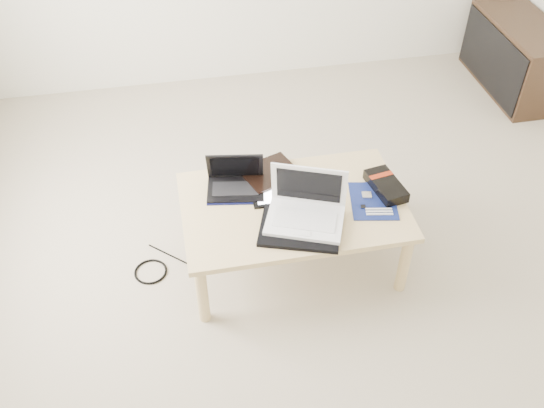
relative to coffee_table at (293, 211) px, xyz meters
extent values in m
plane|color=#AEA18D|center=(0.19, -0.07, -0.35)|extent=(4.00, 4.00, 0.00)
cube|color=tan|center=(0.00, 0.00, 0.03)|extent=(1.10, 0.70, 0.03)
cylinder|color=tan|center=(-0.50, -0.30, -0.17)|extent=(0.06, 0.06, 0.37)
cylinder|color=tan|center=(0.50, -0.30, -0.17)|extent=(0.06, 0.06, 0.37)
cylinder|color=tan|center=(-0.50, 0.30, -0.17)|extent=(0.06, 0.06, 0.37)
cylinder|color=tan|center=(0.50, 0.30, -0.17)|extent=(0.06, 0.06, 0.37)
cube|color=#3D2819|center=(1.97, 1.38, -0.10)|extent=(0.40, 0.90, 0.50)
cube|color=black|center=(1.77, 1.38, -0.10)|extent=(0.02, 0.86, 0.44)
cube|color=black|center=(-0.07, 0.24, 0.06)|extent=(0.33, 0.31, 0.03)
cube|color=black|center=(-0.26, 0.15, 0.06)|extent=(0.31, 0.24, 0.02)
cube|color=black|center=(-0.27, 0.15, 0.07)|extent=(0.25, 0.14, 0.00)
cube|color=black|center=(-0.28, 0.08, 0.07)|extent=(0.07, 0.04, 0.00)
cube|color=black|center=(-0.25, 0.22, 0.16)|extent=(0.29, 0.11, 0.18)
cube|color=black|center=(-0.25, 0.21, 0.15)|extent=(0.25, 0.09, 0.15)
cube|color=#0B0F41|center=(-0.28, 0.05, 0.05)|extent=(0.28, 0.06, 0.01)
cube|color=black|center=(-0.08, 0.08, 0.05)|extent=(0.23, 0.18, 0.01)
cube|color=white|center=(-0.08, 0.08, 0.06)|extent=(0.18, 0.14, 0.00)
cube|color=#B7B6BB|center=(0.11, 0.08, 0.06)|extent=(0.08, 0.24, 0.02)
cube|color=#A5A5AA|center=(0.11, 0.08, 0.07)|extent=(0.06, 0.19, 0.00)
cube|color=black|center=(-0.01, -0.18, 0.06)|extent=(0.44, 0.38, 0.02)
cube|color=white|center=(0.02, -0.15, 0.08)|extent=(0.43, 0.36, 0.02)
cube|color=white|center=(0.02, -0.16, 0.09)|extent=(0.32, 0.24, 0.00)
cube|color=white|center=(-0.01, -0.24, 0.09)|extent=(0.09, 0.06, 0.00)
cube|color=white|center=(0.06, -0.05, 0.21)|extent=(0.35, 0.17, 0.24)
cube|color=black|center=(0.06, -0.06, 0.21)|extent=(0.30, 0.14, 0.19)
cube|color=#0B104A|center=(0.39, -0.06, 0.05)|extent=(0.27, 0.31, 0.01)
cube|color=#B7B6BB|center=(0.37, -0.01, 0.06)|extent=(0.05, 0.05, 0.01)
cube|color=gold|center=(0.47, 0.01, 0.06)|extent=(0.09, 0.03, 0.01)
cube|color=gold|center=(0.47, 0.00, 0.06)|extent=(0.09, 0.03, 0.01)
cube|color=silver|center=(0.40, -0.12, 0.06)|extent=(0.13, 0.03, 0.01)
cube|color=silver|center=(0.40, -0.14, 0.06)|extent=(0.13, 0.03, 0.01)
cube|color=silver|center=(0.39, -0.16, 0.06)|extent=(0.13, 0.03, 0.01)
cube|color=black|center=(0.33, -0.09, 0.06)|extent=(0.03, 0.03, 0.01)
cube|color=black|center=(0.48, 0.01, 0.08)|extent=(0.17, 0.27, 0.05)
cube|color=maroon|center=(0.47, 0.07, 0.10)|extent=(0.13, 0.05, 0.00)
torus|color=black|center=(-0.09, 0.03, 0.05)|extent=(0.12, 0.12, 0.01)
torus|color=black|center=(-0.75, 0.05, -0.35)|extent=(0.23, 0.23, 0.01)
cylinder|color=black|center=(-0.62, 0.13, -0.35)|extent=(0.26, 0.24, 0.01)
camera|label=1|loc=(-0.52, -2.13, 2.07)|focal=40.00mm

